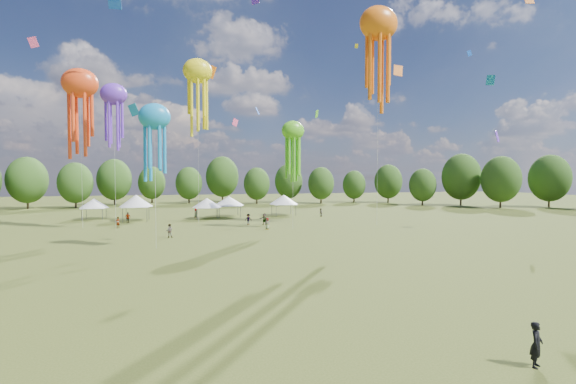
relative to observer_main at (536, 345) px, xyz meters
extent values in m
plane|color=#384416|center=(-7.24, 3.44, -0.86)|extent=(300.00, 300.00, 0.00)
imported|color=black|center=(0.00, 0.00, 0.00)|extent=(0.75, 0.68, 1.72)
imported|color=gray|center=(-14.69, 36.04, -0.03)|extent=(0.81, 0.63, 1.66)
imported|color=gray|center=(-11.08, 59.58, -0.07)|extent=(0.55, 0.80, 1.59)
imported|color=gray|center=(11.07, 54.58, -0.10)|extent=(0.65, 0.79, 1.52)
imported|color=gray|center=(-3.63, 46.18, -0.02)|extent=(1.13, 0.72, 1.67)
imported|color=gray|center=(-21.69, 53.58, -0.03)|extent=(1.04, 0.82, 1.65)
imported|color=gray|center=(-1.28, 45.48, 0.01)|extent=(1.65, 1.22, 1.73)
imported|color=gray|center=(-22.11, 47.05, -0.05)|extent=(0.68, 0.69, 1.62)
imported|color=gray|center=(-1.91, 40.42, -0.08)|extent=(0.89, 0.87, 1.55)
cylinder|color=#47474C|center=(-29.58, 58.84, 0.08)|extent=(0.08, 0.08, 1.88)
cylinder|color=#47474C|center=(-29.58, 62.02, 0.08)|extent=(0.08, 0.08, 1.88)
cylinder|color=#47474C|center=(-26.40, 58.84, 0.08)|extent=(0.08, 0.08, 1.88)
cylinder|color=#47474C|center=(-26.40, 62.02, 0.08)|extent=(0.08, 0.08, 1.88)
cube|color=white|center=(-27.99, 60.43, 1.07)|extent=(3.58, 3.58, 0.10)
cone|color=white|center=(-27.99, 60.43, 1.92)|extent=(4.65, 4.65, 1.61)
cylinder|color=#47474C|center=(-22.52, 54.18, 0.29)|extent=(0.08, 0.08, 2.29)
cylinder|color=#47474C|center=(-22.52, 57.81, 0.29)|extent=(0.08, 0.08, 2.29)
cylinder|color=#47474C|center=(-18.88, 54.18, 0.29)|extent=(0.08, 0.08, 2.29)
cylinder|color=#47474C|center=(-18.88, 57.81, 0.29)|extent=(0.08, 0.08, 2.29)
cube|color=white|center=(-20.70, 55.99, 1.48)|extent=(4.04, 4.04, 0.10)
cone|color=white|center=(-20.70, 55.99, 2.52)|extent=(5.25, 5.25, 1.96)
cylinder|color=#47474C|center=(-10.95, 55.07, 0.08)|extent=(0.08, 0.08, 1.88)
cylinder|color=#47474C|center=(-10.95, 58.52, 0.08)|extent=(0.08, 0.08, 1.88)
cylinder|color=#47474C|center=(-7.49, 55.07, 0.08)|extent=(0.08, 0.08, 1.88)
cylinder|color=#47474C|center=(-7.49, 58.52, 0.08)|extent=(0.08, 0.08, 1.88)
cube|color=white|center=(-9.22, 56.80, 1.07)|extent=(3.85, 3.85, 0.10)
cone|color=white|center=(-9.22, 56.80, 1.93)|extent=(5.01, 5.01, 1.61)
cylinder|color=#47474C|center=(-7.03, 57.55, 0.12)|extent=(0.08, 0.08, 1.96)
cylinder|color=#47474C|center=(-7.03, 61.36, 0.12)|extent=(0.08, 0.08, 1.96)
cylinder|color=#47474C|center=(-3.22, 57.55, 0.12)|extent=(0.08, 0.08, 1.96)
cylinder|color=#47474C|center=(-3.22, 61.36, 0.12)|extent=(0.08, 0.08, 1.96)
cube|color=white|center=(-5.13, 59.46, 1.15)|extent=(4.21, 4.21, 0.10)
cone|color=white|center=(-5.13, 59.46, 2.04)|extent=(5.47, 5.47, 1.68)
cylinder|color=#47474C|center=(3.23, 56.90, 0.17)|extent=(0.08, 0.08, 2.05)
cylinder|color=#47474C|center=(3.23, 60.66, 0.17)|extent=(0.08, 0.08, 2.05)
cylinder|color=#47474C|center=(6.98, 56.90, 0.17)|extent=(0.08, 0.08, 2.05)
cylinder|color=#47474C|center=(6.98, 60.66, 0.17)|extent=(0.08, 0.08, 2.05)
cube|color=white|center=(5.10, 58.78, 1.24)|extent=(4.16, 4.16, 0.10)
cone|color=white|center=(5.10, 58.78, 2.17)|extent=(5.40, 5.40, 1.76)
ellipsoid|color=#6E2FD4|center=(-22.03, 44.98, 17.54)|extent=(3.45, 2.41, 2.93)
cylinder|color=beige|center=(-22.03, 44.98, 8.34)|extent=(0.03, 0.03, 18.40)
ellipsoid|color=yellow|center=(-10.81, 50.73, 22.95)|extent=(4.53, 3.17, 3.85)
cylinder|color=beige|center=(-10.81, 50.73, 11.05)|extent=(0.03, 0.03, 23.81)
ellipsoid|color=#5AC320|center=(1.73, 40.23, 12.85)|extent=(3.21, 2.25, 2.73)
cylinder|color=beige|center=(1.73, 40.23, 6.00)|extent=(0.03, 0.03, 13.71)
ellipsoid|color=#FF4616|center=(-26.99, 48.69, 19.57)|extent=(4.87, 3.41, 4.14)
cylinder|color=beige|center=(-26.99, 48.69, 9.36)|extent=(0.03, 0.03, 20.43)
ellipsoid|color=#188ACF|center=(-15.71, 29.33, 12.40)|extent=(3.12, 2.18, 2.65)
cylinder|color=beige|center=(-15.71, 29.33, 5.77)|extent=(0.03, 0.03, 13.26)
ellipsoid|color=orange|center=(15.10, 40.88, 29.14)|extent=(5.90, 4.13, 5.02)
cylinder|color=beige|center=(15.10, 40.88, 14.14)|extent=(0.03, 0.03, 30.00)
cube|color=orange|center=(-7.92, 60.51, 25.54)|extent=(1.77, 1.96, 2.11)
cube|color=yellow|center=(18.78, 56.40, 31.27)|extent=(0.68, 0.40, 0.90)
cube|color=blue|center=(-2.22, 45.90, 16.31)|extent=(0.83, 1.07, 1.36)
cube|color=#188ACF|center=(22.13, 26.59, 17.81)|extent=(0.64, 0.95, 1.28)
cube|color=blue|center=(-21.43, 43.08, 29.22)|extent=(1.70, 1.25, 2.00)
cube|color=#188ACF|center=(-22.27, 67.62, 19.28)|extent=(2.27, 0.97, 2.57)
cube|color=#F04676|center=(-28.96, 37.58, 21.31)|extent=(1.14, 0.27, 1.31)
cube|color=orange|center=(23.69, 49.70, 25.21)|extent=(2.01, 0.85, 2.27)
cube|color=#5AC320|center=(16.78, 73.32, 21.07)|extent=(1.06, 1.57, 2.02)
cube|color=blue|center=(25.58, 34.30, 23.61)|extent=(0.84, 0.12, 0.94)
cube|color=#F04676|center=(-5.66, 45.32, 14.41)|extent=(1.01, 0.59, 1.29)
cube|color=#6E2FD4|center=(27.39, 30.96, 11.82)|extent=(1.41, 0.79, 1.75)
cylinder|color=#38281C|center=(-47.93, 88.93, 0.85)|extent=(0.44, 0.44, 3.41)
ellipsoid|color=#2B4B19|center=(-47.93, 88.93, 5.75)|extent=(8.53, 8.53, 10.66)
cylinder|color=#38281C|center=(-37.84, 88.46, 0.67)|extent=(0.44, 0.44, 3.07)
ellipsoid|color=#2B4B19|center=(-37.84, 88.46, 5.08)|extent=(7.66, 7.66, 9.58)
cylinder|color=#38281C|center=(-30.75, 96.78, 0.86)|extent=(0.44, 0.44, 3.43)
ellipsoid|color=#2B4B19|center=(-30.75, 96.78, 5.79)|extent=(8.58, 8.58, 10.73)
cylinder|color=#38281C|center=(-22.00, 102.40, 0.61)|extent=(0.44, 0.44, 2.95)
ellipsoid|color=#2B4B19|center=(-22.00, 102.40, 4.85)|extent=(7.37, 7.37, 9.21)
cylinder|color=#38281C|center=(-11.94, 98.50, 0.59)|extent=(0.44, 0.44, 2.89)
ellipsoid|color=#2B4B19|center=(-11.94, 98.50, 4.75)|extent=(7.23, 7.23, 9.04)
cylinder|color=#38281C|center=(-2.33, 102.93, 1.06)|extent=(0.44, 0.44, 3.84)
ellipsoid|color=#2B4B19|center=(-2.33, 102.93, 6.58)|extent=(9.60, 9.60, 11.99)
cylinder|color=#38281C|center=(5.95, 91.88, 0.56)|extent=(0.44, 0.44, 2.84)
ellipsoid|color=#2B4B19|center=(5.95, 91.88, 4.65)|extent=(7.11, 7.11, 8.89)
cylinder|color=#38281C|center=(15.69, 94.48, 0.72)|extent=(0.44, 0.44, 3.16)
ellipsoid|color=#2B4B19|center=(15.69, 94.48, 5.27)|extent=(7.91, 7.91, 9.88)
cylinder|color=#38281C|center=(23.45, 88.73, 0.58)|extent=(0.44, 0.44, 2.88)
ellipsoid|color=#2B4B19|center=(23.45, 88.73, 4.73)|extent=(7.21, 7.21, 9.01)
cylinder|color=#38281C|center=(34.27, 90.68, 0.46)|extent=(0.44, 0.44, 2.63)
ellipsoid|color=#2B4B19|center=(34.27, 90.68, 4.24)|extent=(6.57, 6.57, 8.22)
cylinder|color=#38281C|center=(43.27, 87.17, 0.70)|extent=(0.44, 0.44, 3.13)
ellipsoid|color=#2B4B19|center=(43.27, 87.17, 5.20)|extent=(7.81, 7.81, 9.77)
cylinder|color=#38281C|center=(46.40, 75.25, 0.50)|extent=(0.44, 0.44, 2.72)
ellipsoid|color=#2B4B19|center=(46.40, 75.25, 4.41)|extent=(6.80, 6.80, 8.50)
cylinder|color=#38281C|center=(55.72, 72.36, 1.05)|extent=(0.44, 0.44, 3.81)
ellipsoid|color=#2B4B19|center=(55.72, 72.36, 6.52)|extent=(9.52, 9.52, 11.90)
cylinder|color=#38281C|center=(59.33, 63.24, 0.90)|extent=(0.44, 0.44, 3.51)
ellipsoid|color=#2B4B19|center=(59.33, 63.24, 5.94)|extent=(8.78, 8.78, 10.97)
cylinder|color=#38281C|center=(72.14, 61.71, 0.96)|extent=(0.44, 0.44, 3.64)
ellipsoid|color=#2B4B19|center=(72.14, 61.71, 6.19)|extent=(9.10, 9.10, 11.37)
camera|label=1|loc=(-12.73, -11.31, 6.30)|focal=23.90mm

